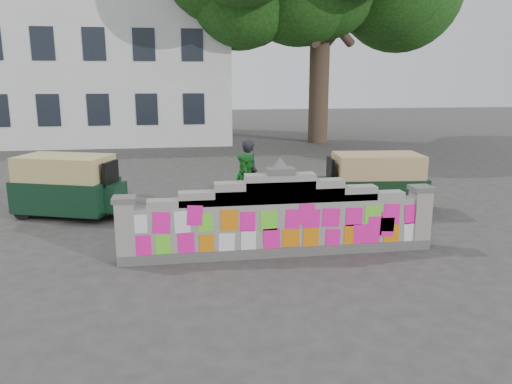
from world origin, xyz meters
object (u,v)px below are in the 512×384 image
cyclist_bike (249,199)px  pedestrian (247,191)px  rickshaw_right (374,182)px  rickshaw_left (69,185)px  cyclist_rider (249,185)px

cyclist_bike → pedestrian: pedestrian is taller
pedestrian → rickshaw_right: size_ratio=0.63×
pedestrian → rickshaw_left: (-4.39, 1.86, -0.09)m
pedestrian → rickshaw_right: bearing=67.6°
cyclist_bike → rickshaw_left: bearing=55.9°
cyclist_rider → pedestrian: 0.86m
pedestrian → cyclist_bike: bearing=128.9°
rickshaw_right → rickshaw_left: bearing=0.1°
cyclist_bike → rickshaw_right: size_ratio=0.70×
pedestrian → rickshaw_right: (3.60, 1.01, -0.10)m
cyclist_bike → pedestrian: 0.95m
cyclist_bike → pedestrian: size_ratio=1.10×
pedestrian → rickshaw_left: bearing=-151.1°
rickshaw_left → rickshaw_right: 8.04m
rickshaw_right → pedestrian: bearing=21.9°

